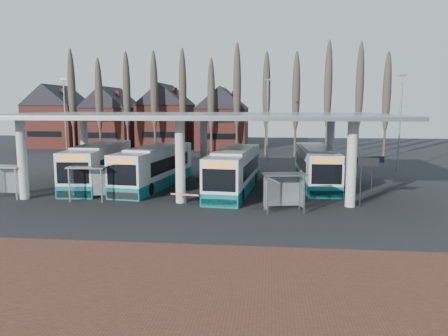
# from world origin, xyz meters

# --- Properties ---
(ground) EXTENTS (140.00, 140.00, 0.00)m
(ground) POSITION_xyz_m (0.00, 0.00, 0.00)
(ground) COLOR black
(ground) RESTS_ON ground
(brick_strip) EXTENTS (70.00, 10.00, 0.03)m
(brick_strip) POSITION_xyz_m (0.00, -12.00, 0.01)
(brick_strip) COLOR brown
(brick_strip) RESTS_ON ground
(station_canopy) EXTENTS (32.00, 16.00, 6.34)m
(station_canopy) POSITION_xyz_m (0.00, 8.00, 5.68)
(station_canopy) COLOR beige
(station_canopy) RESTS_ON ground
(poplar_row) EXTENTS (45.10, 1.10, 14.50)m
(poplar_row) POSITION_xyz_m (0.00, 33.00, 8.78)
(poplar_row) COLOR #473D33
(poplar_row) RESTS_ON ground
(townhouse_row) EXTENTS (36.80, 10.30, 12.25)m
(townhouse_row) POSITION_xyz_m (-15.75, 44.00, 5.94)
(townhouse_row) COLOR maroon
(townhouse_row) RESTS_ON ground
(lamp_post_a) EXTENTS (0.80, 0.16, 10.17)m
(lamp_post_a) POSITION_xyz_m (-18.00, 22.00, 5.34)
(lamp_post_a) COLOR slate
(lamp_post_a) RESTS_ON ground
(lamp_post_b) EXTENTS (0.80, 0.16, 10.17)m
(lamp_post_b) POSITION_xyz_m (6.00, 26.00, 5.34)
(lamp_post_b) COLOR slate
(lamp_post_b) RESTS_ON ground
(lamp_post_c) EXTENTS (0.80, 0.16, 10.17)m
(lamp_post_c) POSITION_xyz_m (20.00, 20.00, 5.34)
(lamp_post_c) COLOR slate
(lamp_post_c) RESTS_ON ground
(bus_0) EXTENTS (3.96, 13.21, 3.62)m
(bus_0) POSITION_xyz_m (-8.81, 9.26, 1.70)
(bus_0) COLOR silver
(bus_0) RESTS_ON ground
(bus_1) EXTENTS (4.28, 12.79, 3.49)m
(bus_1) POSITION_xyz_m (-3.60, 8.93, 1.64)
(bus_1) COLOR silver
(bus_1) RESTS_ON ground
(bus_2) EXTENTS (3.76, 12.73, 3.49)m
(bus_2) POSITION_xyz_m (3.52, 7.37, 1.64)
(bus_2) COLOR silver
(bus_2) RESTS_ON ground
(bus_3) EXTENTS (3.00, 12.30, 3.40)m
(bus_3) POSITION_xyz_m (10.46, 11.07, 1.60)
(bus_3) COLOR silver
(bus_3) RESTS_ON ground
(shelter_0) EXTENTS (2.72, 1.47, 2.47)m
(shelter_0) POSITION_xyz_m (-13.48, 2.80, 1.79)
(shelter_0) COLOR gray
(shelter_0) RESTS_ON ground
(shelter_1) EXTENTS (2.84, 1.54, 2.57)m
(shelter_1) POSITION_xyz_m (-6.89, 2.45, 1.87)
(shelter_1) COLOR gray
(shelter_1) RESTS_ON ground
(shelter_2) EXTENTS (3.02, 1.92, 2.60)m
(shelter_2) POSITION_xyz_m (7.33, 0.49, 1.89)
(shelter_2) COLOR gray
(shelter_2) RESTS_ON ground
(info_sign_0) EXTENTS (2.31, 0.15, 3.44)m
(info_sign_0) POSITION_xyz_m (12.69, 2.58, 2.88)
(info_sign_0) COLOR black
(info_sign_0) RESTS_ON ground
(info_sign_1) EXTENTS (1.93, 0.76, 2.98)m
(info_sign_1) POSITION_xyz_m (14.51, 7.37, 2.50)
(info_sign_1) COLOR black
(info_sign_1) RESTS_ON ground
(barrier) EXTENTS (2.03, 0.72, 1.02)m
(barrier) POSITION_xyz_m (0.57, 1.22, 0.79)
(barrier) COLOR black
(barrier) RESTS_ON ground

